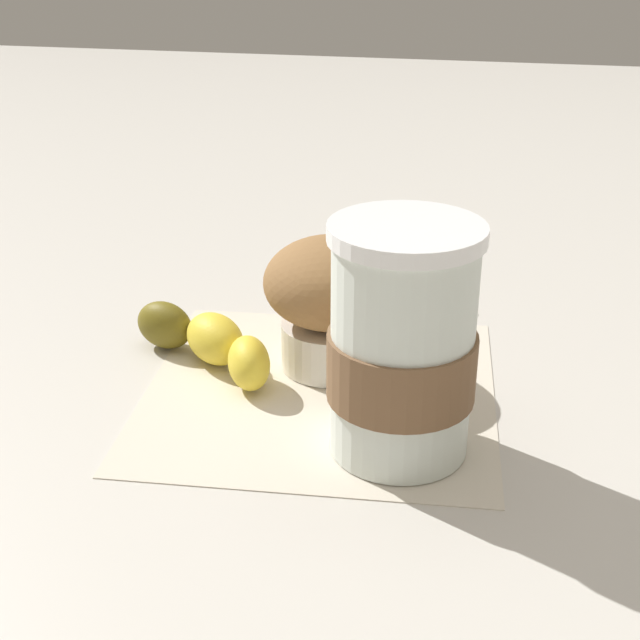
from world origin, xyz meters
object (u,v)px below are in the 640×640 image
at_px(banana, 209,341).
at_px(muffin, 332,297).
at_px(sugar_packet, 444,314).
at_px(coffee_cup, 402,347).

bearing_deg(banana, muffin, -169.28).
bearing_deg(banana, sugar_packet, -144.03).
distance_m(muffin, banana, 0.10).
bearing_deg(coffee_cup, banana, -28.49).
bearing_deg(coffee_cup, sugar_packet, -93.73).
relative_size(muffin, sugar_packet, 2.02).
xyz_separation_m(coffee_cup, muffin, (0.06, -0.10, -0.02)).
distance_m(banana, sugar_packet, 0.21).
height_order(coffee_cup, banana, coffee_cup).
bearing_deg(sugar_packet, coffee_cup, 86.27).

